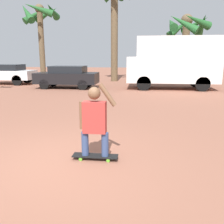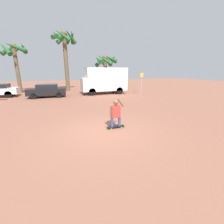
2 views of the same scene
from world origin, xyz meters
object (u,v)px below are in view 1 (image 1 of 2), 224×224
Objects in this scene: camper_van at (174,61)px; palm_tree_far_left at (40,20)px; palm_tree_near_van at (187,29)px; person_skateboarder at (95,118)px; parked_car_white at (5,73)px; skateboard at (95,156)px; parked_car_black at (67,76)px.

palm_tree_far_left is at bearing 157.48° from camper_van.
camper_van is 4.34m from palm_tree_near_van.
camper_van reaches higher than person_skateboarder.
parked_car_white is at bearing 125.64° from person_skateboarder.
camper_van is at bearing 76.19° from skateboard.
parked_car_black is at bearing 109.49° from person_skateboarder.
parked_car_black is 9.40m from palm_tree_near_van.
camper_van is at bearing -109.42° from palm_tree_near_van.
parked_car_black is at bearing -53.27° from palm_tree_far_left.
skateboard is 11.62m from parked_car_black.
palm_tree_near_van is at bearing 74.83° from skateboard.
palm_tree_far_left reaches higher than parked_car_black.
person_skateboarder is at bearing -105.17° from palm_tree_near_van.
palm_tree_near_van is at bearing 70.58° from camper_van.
person_skateboarder is 0.34× the size of parked_car_white.
palm_tree_far_left reaches higher than palm_tree_near_van.
palm_tree_near_van reaches higher than person_skateboarder.
person_skateboarder reaches higher than parked_car_white.
palm_tree_near_van reaches higher than parked_car_black.
skateboard is 17.86m from palm_tree_far_left.
camper_van is 1.27× the size of parked_car_white.
person_skateboarder is at bearing -64.79° from palm_tree_far_left.
palm_tree_near_van is at bearing 74.83° from person_skateboarder.
palm_tree_near_van is (7.91, 3.96, 3.16)m from parked_car_black.
palm_tree_far_left is (-3.46, 4.64, 4.08)m from parked_car_black.
camper_van is at bearing -22.52° from palm_tree_far_left.
camper_van is at bearing 76.18° from person_skateboarder.
person_skateboarder is 0.27× the size of camper_van.
skateboard is at bearing -105.17° from palm_tree_near_van.
person_skateboarder is 0.29× the size of palm_tree_near_van.
palm_tree_near_van is at bearing 9.83° from parked_car_white.
palm_tree_far_left is (1.72, 2.95, 4.05)m from parked_car_white.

